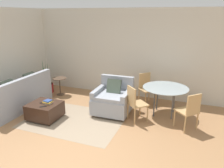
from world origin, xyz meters
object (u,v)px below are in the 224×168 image
Objects in this scene: couch at (17,98)px; armchair at (113,100)px; tv_remote_secondary at (43,107)px; ottoman at (45,110)px; dining_chair_far_left at (146,86)px; dining_chair_near_left at (135,101)px; side_table at (60,83)px; dining_chair_near_right at (190,109)px; book_stack at (48,102)px; tv_remote_primary at (43,103)px; potted_plant at (47,86)px; dining_table at (165,90)px.

couch is 2.14× the size of armchair.
ottoman is at bearing 120.29° from tv_remote_secondary.
dining_chair_far_left is at bearing 56.16° from armchair.
couch is at bearing -172.39° from dining_chair_near_left.
dining_chair_near_left is (2.79, -0.92, 0.11)m from side_table.
tv_remote_secondary is at bearing -59.71° from ottoman.
couch is at bearing -174.50° from dining_chair_near_right.
book_stack is at bearing -136.49° from dining_chair_far_left.
couch is at bearing 160.25° from tv_remote_secondary.
tv_remote_secondary is 3.45m from dining_chair_near_right.
side_table is at bearing -172.56° from dining_chair_far_left.
armchair is 1.82m from tv_remote_primary.
ottoman is 0.84× the size of dining_chair_far_left.
ottoman is 1.74m from side_table.
potted_plant is 4.76m from dining_chair_near_right.
dining_chair_near_right is at bearing 5.50° from couch.
dining_chair_near_right reaches higher than tv_remote_secondary.
dining_chair_near_left reaches higher than book_stack.
potted_plant reaches higher than armchair.
dining_chair_far_left reaches higher than ottoman.
tv_remote_secondary is at bearing -156.69° from dining_chair_near_left.
dining_chair_near_left is at bearing 180.00° from dining_chair_near_right.
dining_chair_near_left is (2.06, 0.89, 0.09)m from tv_remote_secondary.
book_stack is 0.23× the size of dining_chair_far_left.
side_table is (-0.72, 1.60, -0.05)m from book_stack.
ottoman is at bearing -168.69° from book_stack.
ottoman is 2.07m from potted_plant.
dining_chair_far_left is at bearing 90.00° from dining_chair_near_left.
dining_chair_near_left and dining_chair_far_left have the same top height.
side_table is 0.64× the size of dining_chair_near_left.
tv_remote_primary is 3.57m from dining_chair_near_right.
tv_remote_primary is 0.16× the size of dining_chair_far_left.
side_table is at bearing 69.49° from couch.
tv_remote_primary is at bearing -168.81° from dining_chair_near_right.
couch is 13.82× the size of tv_remote_secondary.
armchair reaches higher than side_table.
dining_chair_far_left is (3.36, 0.30, 0.31)m from potted_plant.
armchair reaches higher than book_stack.
couch is 1.77× the size of dining_table.
armchair is 1.22m from dining_chair_far_left.
tv_remote_primary is at bearing -155.01° from dining_table.
dining_chair_near_left and dining_chair_near_right have the same top height.
armchair is 0.83× the size of dining_table.
tv_remote_secondary is at bearing -139.99° from armchair.
armchair is at bearing 172.04° from dining_chair_near_right.
dining_table reaches higher than book_stack.
book_stack is 0.23× the size of dining_chair_near_left.
armchair is 1.08× the size of dining_chair_near_right.
dining_chair_near_right is at bearing -11.96° from potted_plant.
potted_plant is (-2.69, 0.71, -0.16)m from armchair.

